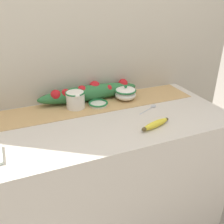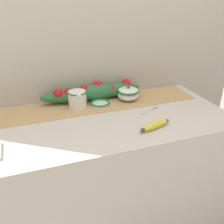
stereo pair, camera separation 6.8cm
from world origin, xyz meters
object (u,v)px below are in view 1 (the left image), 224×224
at_px(small_dish, 98,104).
at_px(banana, 155,124).
at_px(cream_pitcher, 75,99).
at_px(sugar_bowl, 126,93).
at_px(spoon, 153,107).

xyz_separation_m(small_dish, banana, (0.18, -0.35, 0.00)).
relative_size(small_dish, banana, 0.62).
relative_size(cream_pitcher, sugar_bowl, 0.99).
height_order(sugar_bowl, small_dish, sugar_bowl).
height_order(cream_pitcher, banana, cream_pitcher).
bearing_deg(small_dish, cream_pitcher, 171.00).
bearing_deg(banana, cream_pitcher, 129.67).
bearing_deg(spoon, cream_pitcher, 133.50).
bearing_deg(spoon, sugar_bowl, 96.01).
bearing_deg(cream_pitcher, banana, -50.33).
relative_size(sugar_bowl, spoon, 0.90).
relative_size(banana, spoon, 1.27).
bearing_deg(banana, spoon, 62.46).
height_order(cream_pitcher, small_dish, cream_pitcher).
bearing_deg(small_dish, banana, -63.16).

